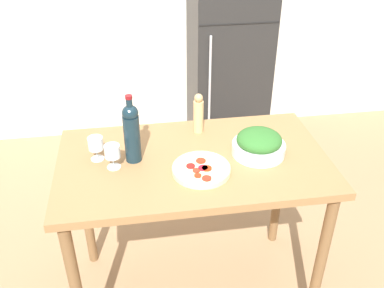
{
  "coord_description": "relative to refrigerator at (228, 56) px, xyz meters",
  "views": [
    {
      "loc": [
        -0.28,
        -1.73,
        2.12
      ],
      "look_at": [
        0.0,
        0.04,
        1.0
      ],
      "focal_mm": 40.0,
      "sensor_mm": 36.0,
      "label": 1
    }
  ],
  "objects": [
    {
      "name": "ground_plane",
      "position": [
        -0.56,
        -1.66,
        -0.83
      ],
      "size": [
        14.0,
        14.0,
        0.0
      ],
      "primitive_type": "plane",
      "color": "#9E7A56"
    },
    {
      "name": "wine_glass_near",
      "position": [
        -0.95,
        -1.68,
        0.19
      ],
      "size": [
        0.07,
        0.07,
        0.12
      ],
      "color": "silver",
      "rests_on": "prep_counter"
    },
    {
      "name": "pepper_mill",
      "position": [
        -0.5,
        -1.4,
        0.22
      ],
      "size": [
        0.05,
        0.05,
        0.22
      ],
      "color": "tan",
      "rests_on": "prep_counter"
    },
    {
      "name": "wine_bottle",
      "position": [
        -0.85,
        -1.62,
        0.27
      ],
      "size": [
        0.08,
        0.08,
        0.35
      ],
      "color": "#142833",
      "rests_on": "prep_counter"
    },
    {
      "name": "wine_glass_far",
      "position": [
        -1.03,
        -1.59,
        0.2
      ],
      "size": [
        0.07,
        0.07,
        0.12
      ],
      "color": "silver",
      "rests_on": "prep_counter"
    },
    {
      "name": "homemade_pizza",
      "position": [
        -0.55,
        -1.78,
        0.13
      ],
      "size": [
        0.28,
        0.28,
        0.03
      ],
      "color": "beige",
      "rests_on": "prep_counter"
    },
    {
      "name": "prep_counter",
      "position": [
        -0.56,
        -1.66,
        -0.01
      ],
      "size": [
        1.33,
        0.77,
        0.94
      ],
      "color": "olive",
      "rests_on": "ground_plane"
    },
    {
      "name": "refrigerator",
      "position": [
        0.0,
        0.0,
        0.0
      ],
      "size": [
        0.63,
        0.64,
        1.66
      ],
      "color": "black",
      "rests_on": "ground_plane"
    },
    {
      "name": "salad_bowl",
      "position": [
        -0.24,
        -1.67,
        0.17
      ],
      "size": [
        0.26,
        0.26,
        0.13
      ],
      "color": "white",
      "rests_on": "prep_counter"
    }
  ]
}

